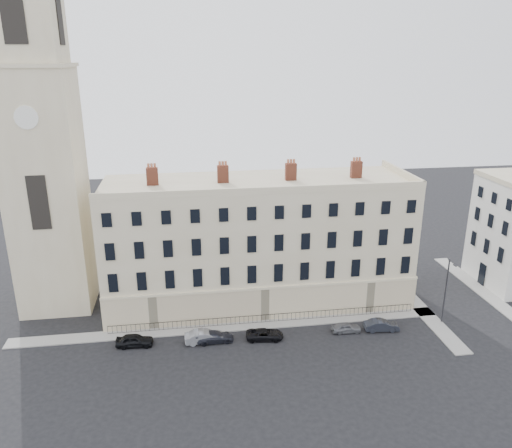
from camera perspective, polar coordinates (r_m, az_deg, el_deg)
The scene contains 14 objects.
ground at distance 54.81m, azimuth 8.45°, elevation -13.43°, with size 160.00×160.00×0.00m, color black.
terrace at distance 60.73m, azimuth 0.17°, elevation -1.99°, with size 36.22×12.22×17.00m.
church_tower at distance 61.09m, azimuth -23.24°, elevation 7.50°, with size 8.00×8.13×44.00m.
pavement_terrace at distance 57.26m, azimuth -2.85°, elevation -11.65°, with size 48.00×2.00×0.12m, color gray.
pavement_east_return at distance 65.70m, azimuth 17.47°, elevation -8.32°, with size 2.00×24.00×0.12m, color gray.
pavement_adjacent at distance 71.97m, azimuth 24.04°, elevation -6.70°, with size 2.00×20.00×0.12m, color gray.
railings at distance 57.80m, azimuth 1.12°, elevation -10.74°, with size 35.00×0.04×0.96m.
car_a at distance 55.13m, azimuth -13.71°, elevation -12.79°, with size 1.56×3.88×1.32m, color black.
car_b at distance 54.51m, azimuth -5.93°, elevation -12.67°, with size 1.45×4.16×1.37m, color gray.
car_c at distance 54.55m, azimuth -4.75°, elevation -12.72°, with size 1.65×4.06×1.18m, color #20212A.
car_d at distance 54.86m, azimuth 1.01°, elevation -12.50°, with size 1.85×4.01×1.11m, color black.
car_e at distance 56.95m, azimuth 10.28°, elevation -11.56°, with size 1.31×3.25×1.11m, color slate.
car_f at distance 58.03m, azimuth 14.14°, elevation -11.16°, with size 1.34×3.84×1.26m, color #22252D.
streetlamp at distance 59.87m, azimuth 20.92°, elevation -6.90°, with size 0.32×1.70×7.85m.
Camera 1 is at (-14.48, -44.17, 29.06)m, focal length 35.00 mm.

